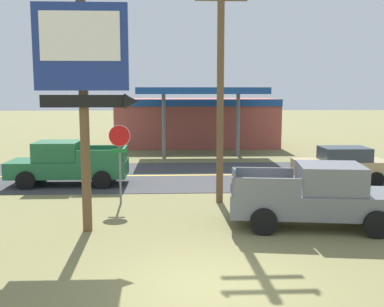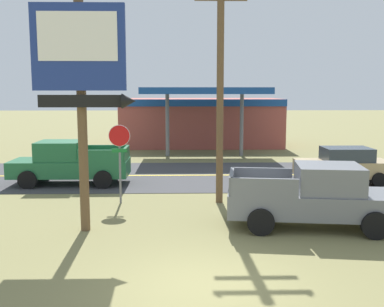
{
  "view_description": "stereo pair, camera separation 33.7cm",
  "coord_description": "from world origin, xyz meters",
  "px_view_note": "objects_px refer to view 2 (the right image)",
  "views": [
    {
      "loc": [
        -0.73,
        -9.4,
        4.19
      ],
      "look_at": [
        0.0,
        8.0,
        1.8
      ],
      "focal_mm": 42.78,
      "sensor_mm": 36.0,
      "label": 1
    },
    {
      "loc": [
        -0.39,
        -9.41,
        4.19
      ],
      "look_at": [
        0.0,
        8.0,
        1.8
      ],
      "focal_mm": 42.78,
      "sensor_mm": 36.0,
      "label": 2
    }
  ],
  "objects_px": {
    "car_tan_near_lane": "(344,165)",
    "motel_sign": "(82,72)",
    "gas_station": "(201,120)",
    "utility_pole": "(220,77)",
    "stop_sign": "(120,150)",
    "pickup_grey_parked_on_lawn": "(315,197)",
    "pickup_green_on_road": "(69,163)"
  },
  "relations": [
    {
      "from": "pickup_grey_parked_on_lawn",
      "to": "pickup_green_on_road",
      "type": "height_order",
      "value": "same"
    },
    {
      "from": "stop_sign",
      "to": "pickup_grey_parked_on_lawn",
      "type": "height_order",
      "value": "stop_sign"
    },
    {
      "from": "stop_sign",
      "to": "pickup_grey_parked_on_lawn",
      "type": "bearing_deg",
      "value": -26.59
    },
    {
      "from": "gas_station",
      "to": "car_tan_near_lane",
      "type": "xyz_separation_m",
      "value": [
        5.91,
        -14.68,
        -1.11
      ]
    },
    {
      "from": "stop_sign",
      "to": "gas_station",
      "type": "xyz_separation_m",
      "value": [
        3.79,
        18.25,
        -0.08
      ]
    },
    {
      "from": "stop_sign",
      "to": "pickup_green_on_road",
      "type": "bearing_deg",
      "value": 127.88
    },
    {
      "from": "gas_station",
      "to": "motel_sign",
      "type": "bearing_deg",
      "value": -101.32
    },
    {
      "from": "motel_sign",
      "to": "pickup_green_on_road",
      "type": "bearing_deg",
      "value": 107.43
    },
    {
      "from": "motel_sign",
      "to": "pickup_grey_parked_on_lawn",
      "type": "bearing_deg",
      "value": 2.27
    },
    {
      "from": "stop_sign",
      "to": "pickup_grey_parked_on_lawn",
      "type": "distance_m",
      "value": 7.24
    },
    {
      "from": "car_tan_near_lane",
      "to": "motel_sign",
      "type": "bearing_deg",
      "value": -145.53
    },
    {
      "from": "pickup_grey_parked_on_lawn",
      "to": "motel_sign",
      "type": "bearing_deg",
      "value": -177.73
    },
    {
      "from": "motel_sign",
      "to": "utility_pole",
      "type": "bearing_deg",
      "value": 39.45
    },
    {
      "from": "gas_station",
      "to": "car_tan_near_lane",
      "type": "distance_m",
      "value": 15.87
    },
    {
      "from": "gas_station",
      "to": "pickup_green_on_road",
      "type": "relative_size",
      "value": 2.31
    },
    {
      "from": "utility_pole",
      "to": "car_tan_near_lane",
      "type": "height_order",
      "value": "utility_pole"
    },
    {
      "from": "motel_sign",
      "to": "gas_station",
      "type": "xyz_separation_m",
      "value": [
        4.35,
        21.73,
        -2.77
      ]
    },
    {
      "from": "motel_sign",
      "to": "utility_pole",
      "type": "relative_size",
      "value": 0.79
    },
    {
      "from": "stop_sign",
      "to": "gas_station",
      "type": "distance_m",
      "value": 18.64
    },
    {
      "from": "utility_pole",
      "to": "pickup_green_on_road",
      "type": "relative_size",
      "value": 1.68
    },
    {
      "from": "stop_sign",
      "to": "gas_station",
      "type": "relative_size",
      "value": 0.25
    },
    {
      "from": "gas_station",
      "to": "pickup_grey_parked_on_lawn",
      "type": "bearing_deg",
      "value": -83.05
    },
    {
      "from": "stop_sign",
      "to": "car_tan_near_lane",
      "type": "bearing_deg",
      "value": 20.18
    },
    {
      "from": "stop_sign",
      "to": "utility_pole",
      "type": "bearing_deg",
      "value": 0.67
    },
    {
      "from": "stop_sign",
      "to": "car_tan_near_lane",
      "type": "distance_m",
      "value": 10.4
    },
    {
      "from": "utility_pole",
      "to": "pickup_grey_parked_on_lawn",
      "type": "xyz_separation_m",
      "value": [
        2.68,
        -3.25,
        -3.74
      ]
    },
    {
      "from": "gas_station",
      "to": "pickup_grey_parked_on_lawn",
      "type": "distance_m",
      "value": 21.63
    },
    {
      "from": "motel_sign",
      "to": "car_tan_near_lane",
      "type": "height_order",
      "value": "motel_sign"
    },
    {
      "from": "motel_sign",
      "to": "pickup_green_on_road",
      "type": "distance_m",
      "value": 8.28
    },
    {
      "from": "utility_pole",
      "to": "car_tan_near_lane",
      "type": "bearing_deg",
      "value": 30.5
    },
    {
      "from": "car_tan_near_lane",
      "to": "gas_station",
      "type": "bearing_deg",
      "value": 111.93
    },
    {
      "from": "pickup_grey_parked_on_lawn",
      "to": "stop_sign",
      "type": "bearing_deg",
      "value": 153.41
    }
  ]
}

